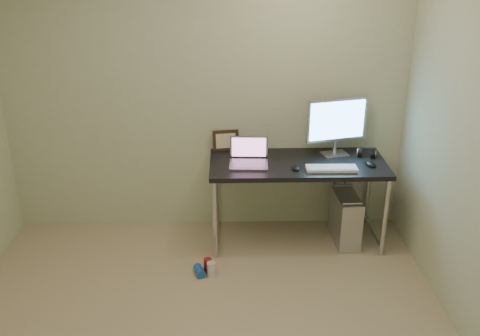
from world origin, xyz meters
name	(u,v)px	position (x,y,z in m)	size (l,w,h in m)	color
wall_back	(205,95)	(0.00, 1.75, 1.25)	(3.50, 0.02, 2.50)	beige
desk	(298,171)	(0.78, 1.42, 0.67)	(1.49, 0.65, 0.75)	black
tower_computer	(345,219)	(1.22, 1.38, 0.22)	(0.21, 0.44, 0.48)	silver
cable_a	(334,185)	(1.17, 1.70, 0.40)	(0.01, 0.01, 0.70)	black
cable_b	(344,188)	(1.26, 1.68, 0.38)	(0.01, 0.01, 0.72)	black
can_red	(208,265)	(0.02, 0.93, 0.06)	(0.07, 0.07, 0.12)	#B4121C
can_white	(211,269)	(0.05, 0.86, 0.06)	(0.07, 0.07, 0.13)	silver
can_blue	(199,271)	(-0.05, 0.88, 0.04)	(0.07, 0.07, 0.13)	blue
laptop	(249,158)	(0.36, 1.40, 0.80)	(0.33, 0.28, 0.22)	#B0AFB6
monitor	(337,122)	(1.12, 1.58, 1.05)	(0.53, 0.21, 0.51)	#B0AFB6
keyboard	(331,168)	(1.03, 1.25, 0.76)	(0.41, 0.13, 0.03)	white
mouse_right	(371,163)	(1.38, 1.33, 0.77)	(0.07, 0.12, 0.04)	black
mouse_left	(295,167)	(0.74, 1.27, 0.77)	(0.06, 0.10, 0.03)	black
headphones	(366,153)	(1.39, 1.54, 0.78)	(0.17, 0.10, 0.10)	black
picture_frame	(226,140)	(0.17, 1.71, 0.84)	(0.23, 0.03, 0.18)	black
webcam	(251,142)	(0.39, 1.70, 0.83)	(0.04, 0.03, 0.12)	silver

